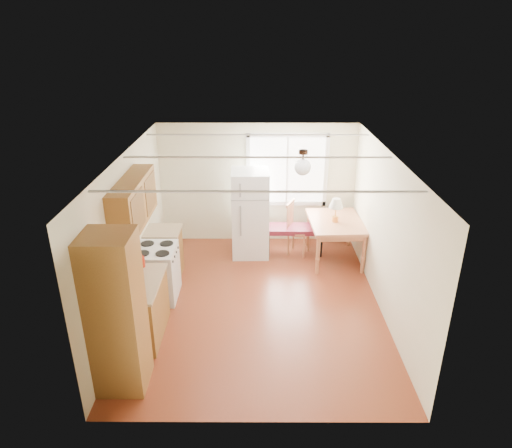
{
  "coord_description": "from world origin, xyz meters",
  "views": [
    {
      "loc": [
        -0.0,
        -6.44,
        4.22
      ],
      "look_at": [
        -0.03,
        0.65,
        1.15
      ],
      "focal_mm": 32.0,
      "sensor_mm": 36.0,
      "label": 1
    }
  ],
  "objects_px": {
    "bench": "(295,230)",
    "dining_table": "(336,225)",
    "refrigerator": "(250,213)",
    "chair": "(294,224)"
  },
  "relations": [
    {
      "from": "bench",
      "to": "refrigerator",
      "type": "bearing_deg",
      "value": -178.34
    },
    {
      "from": "bench",
      "to": "chair",
      "type": "height_order",
      "value": "chair"
    },
    {
      "from": "refrigerator",
      "to": "dining_table",
      "type": "distance_m",
      "value": 1.66
    },
    {
      "from": "refrigerator",
      "to": "chair",
      "type": "distance_m",
      "value": 0.91
    },
    {
      "from": "refrigerator",
      "to": "bench",
      "type": "xyz_separation_m",
      "value": [
        0.88,
        0.01,
        -0.35
      ]
    },
    {
      "from": "refrigerator",
      "to": "dining_table",
      "type": "relative_size",
      "value": 1.27
    },
    {
      "from": "bench",
      "to": "dining_table",
      "type": "relative_size",
      "value": 0.92
    },
    {
      "from": "bench",
      "to": "chair",
      "type": "xyz_separation_m",
      "value": [
        -0.01,
        0.02,
        0.11
      ]
    },
    {
      "from": "refrigerator",
      "to": "dining_table",
      "type": "height_order",
      "value": "refrigerator"
    },
    {
      "from": "bench",
      "to": "dining_table",
      "type": "distance_m",
      "value": 0.82
    }
  ]
}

